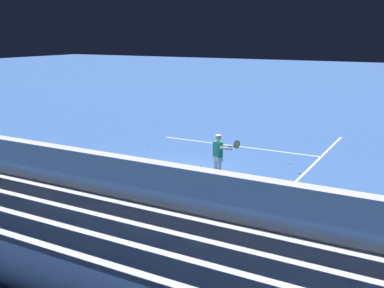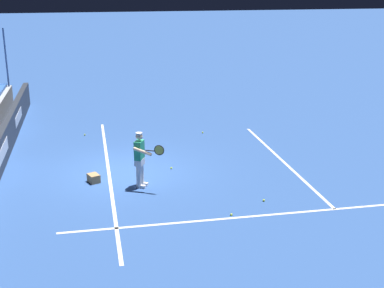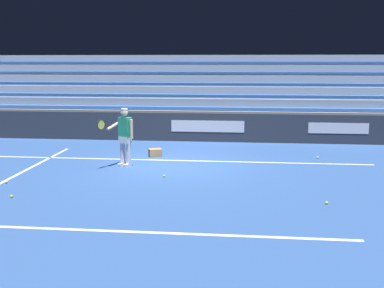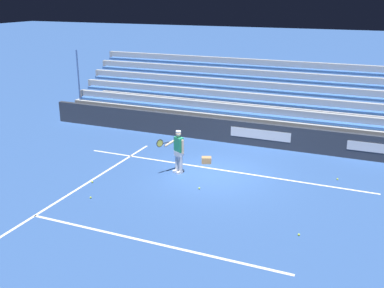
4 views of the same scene
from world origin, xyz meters
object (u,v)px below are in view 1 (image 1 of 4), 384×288
object	(u,v)px
tennis_player	(218,156)
tennis_ball_far_right	(201,166)
tennis_ball_stray_back	(149,145)
tennis_ball_toward_net	(290,163)
tennis_ball_midcourt	(72,168)
tennis_ball_by_box	(300,173)
ball_box_cardboard	(185,183)

from	to	relation	value
tennis_player	tennis_ball_far_right	distance (m)	1.98
tennis_player	tennis_ball_stray_back	bearing A→B (deg)	149.70
tennis_ball_toward_net	tennis_ball_midcourt	size ratio (longest dim) A/B	1.00
tennis_player	tennis_ball_toward_net	size ratio (longest dim) A/B	25.98
tennis_player	tennis_ball_midcourt	world-z (taller)	tennis_player
tennis_ball_toward_net	tennis_ball_by_box	size ratio (longest dim) A/B	1.00
ball_box_cardboard	tennis_ball_midcourt	xyz separation A→B (m)	(-5.23, -0.25, -0.10)
tennis_player	tennis_ball_toward_net	xyz separation A→B (m)	(1.81, 3.33, -0.86)
tennis_ball_toward_net	tennis_ball_far_right	xyz separation A→B (m)	(-3.17, -2.17, 0.00)
tennis_ball_toward_net	tennis_ball_far_right	distance (m)	3.84
tennis_ball_midcourt	tennis_ball_by_box	bearing A→B (deg)	24.46
ball_box_cardboard	tennis_ball_far_right	distance (m)	2.66
tennis_ball_toward_net	tennis_ball_by_box	xyz separation A→B (m)	(0.74, -1.16, 0.00)
tennis_ball_far_right	tennis_ball_stray_back	size ratio (longest dim) A/B	1.00
tennis_ball_by_box	tennis_ball_far_right	size ratio (longest dim) A/B	1.00
tennis_ball_midcourt	tennis_ball_stray_back	bearing A→B (deg)	82.71
ball_box_cardboard	tennis_ball_by_box	size ratio (longest dim) A/B	6.06
tennis_player	tennis_ball_by_box	world-z (taller)	tennis_player
tennis_ball_by_box	tennis_ball_stray_back	bearing A→B (deg)	173.35
ball_box_cardboard	tennis_ball_midcourt	world-z (taller)	ball_box_cardboard
tennis_player	tennis_ball_midcourt	size ratio (longest dim) A/B	25.98
ball_box_cardboard	tennis_player	bearing A→B (deg)	65.52
tennis_ball_by_box	tennis_ball_far_right	xyz separation A→B (m)	(-3.90, -1.01, 0.00)
tennis_ball_by_box	tennis_ball_stray_back	world-z (taller)	same
tennis_ball_far_right	tennis_ball_by_box	bearing A→B (deg)	14.57
tennis_ball_toward_net	tennis_ball_far_right	size ratio (longest dim) A/B	1.00
tennis_ball_midcourt	tennis_ball_stray_back	xyz separation A→B (m)	(0.61, 4.74, 0.00)
tennis_player	tennis_ball_toward_net	distance (m)	3.88
tennis_ball_toward_net	tennis_ball_by_box	world-z (taller)	same
ball_box_cardboard	tennis_ball_by_box	xyz separation A→B (m)	(3.19, 3.58, -0.10)
ball_box_cardboard	tennis_ball_midcourt	size ratio (longest dim) A/B	6.06
tennis_ball_by_box	tennis_ball_stray_back	xyz separation A→B (m)	(-7.81, 0.91, 0.00)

